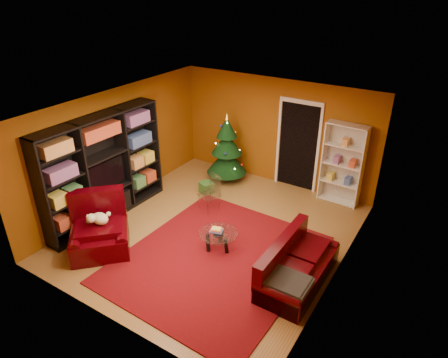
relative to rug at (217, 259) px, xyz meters
The scene contains 17 objects.
floor 0.87m from the rug, 127.46° to the left, with size 5.00×5.50×0.05m, color olive.
ceiling 2.76m from the rug, 127.46° to the left, with size 5.00×5.50×0.05m, color silver.
wall_back 3.74m from the rug, 98.68° to the left, with size 5.00×0.05×2.60m, color #8B4D0F.
wall_left 3.39m from the rug, 167.26° to the left, with size 0.05×5.50×2.60m, color #8B4D0F.
wall_right 2.47m from the rug, 19.08° to the left, with size 0.05×5.50×2.60m, color #8B4D0F.
doorway 3.58m from the rug, 88.81° to the left, with size 1.06×0.60×2.16m, color black, non-canonical shape.
rug is the anchor object (origin of this frame).
media_unit 3.02m from the rug, behind, with size 0.45×2.93×2.25m, color black, non-canonical shape.
christmas_tree 3.35m from the rug, 118.60° to the left, with size 1.00×1.00×1.78m, color black, non-canonical shape.
gift_box_green 2.53m from the rug, 128.59° to the left, with size 0.28×0.28×0.28m, color #275F25.
gift_box_red 3.77m from the rug, 119.39° to the left, with size 0.23×0.23×0.23m, color maroon.
white_bookshelf 3.60m from the rug, 69.70° to the left, with size 0.89×0.32×1.93m, color white, non-canonical shape.
armchair 2.26m from the rug, 155.58° to the right, with size 1.13×1.13×0.89m, color black, non-canonical shape.
dog 2.29m from the rug, 157.26° to the right, with size 0.40×0.30×0.29m, color beige, non-canonical shape.
sofa 1.56m from the rug, ahead, with size 1.81×0.81×0.78m, color black, non-canonical shape.
coffee_table 0.36m from the rug, 117.40° to the left, with size 0.74×0.74×0.46m, color gray, non-canonical shape.
acrylic_chair 1.78m from the rug, 128.63° to the left, with size 0.39×0.42×0.76m, color #66605B, non-canonical shape.
Camera 1 is at (3.76, -5.59, 4.71)m, focal length 32.00 mm.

